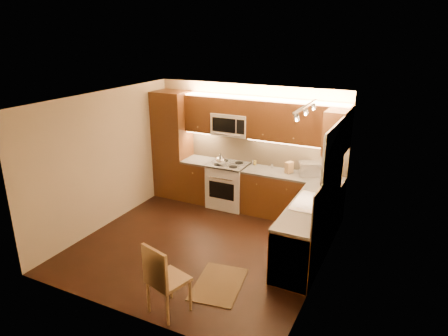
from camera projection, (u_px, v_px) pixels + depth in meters
The scene contains 37 objects.
floor at pixel (202, 244), 6.96m from camera, with size 4.00×4.00×0.01m, color black.
ceiling at pixel (199, 100), 6.14m from camera, with size 4.00×4.00×0.01m, color beige.
wall_back at pixel (249, 146), 8.24m from camera, with size 4.00×0.01×2.50m, color #C8B492.
wall_front at pixel (119, 228), 4.85m from camera, with size 4.00×0.01×2.50m, color #C8B492.
wall_left at pixel (106, 160), 7.38m from camera, with size 0.01×4.00×2.50m, color #C8B492.
wall_right at pixel (324, 198), 5.71m from camera, with size 0.01×4.00×2.50m, color #C8B492.
pantry at pixel (173, 145), 8.71m from camera, with size 0.70×0.60×2.30m, color #46220F.
base_cab_back_left at pixel (200, 181), 8.67m from camera, with size 0.62×0.60×0.86m, color #46220F.
counter_back_left at pixel (200, 161), 8.52m from camera, with size 0.62×0.60×0.04m, color #393734.
base_cab_back_right at pixel (291, 197), 7.82m from camera, with size 1.92×0.60×0.86m, color #46220F.
counter_back_right at pixel (292, 175), 7.67m from camera, with size 1.92×0.60×0.04m, color #393734.
base_cab_right at pixel (307, 233), 6.45m from camera, with size 0.60×2.00×0.86m, color #46220F.
counter_right at pixel (309, 207), 6.30m from camera, with size 0.60×2.00×0.04m, color #393734.
dishwasher at pixel (294, 254), 5.85m from camera, with size 0.58×0.60×0.84m, color silver.
backsplash_back at pixel (264, 151), 8.10m from camera, with size 3.30×0.02×0.60m, color tan.
backsplash_right at pixel (329, 192), 6.07m from camera, with size 0.02×2.00×0.60m, color tan.
upper_cab_back_left at pixel (202, 113), 8.30m from camera, with size 0.62×0.35×0.75m, color #46220F.
upper_cab_back_right at pixel (297, 123), 7.45m from camera, with size 1.92×0.35×0.75m, color #46220F.
upper_cab_bridge at pixel (232, 105), 7.94m from camera, with size 0.76×0.35×0.31m, color #46220F.
upper_cab_right_corner at pixel (336, 132), 6.77m from camera, with size 0.35×0.50×0.75m, color #46220F.
stove at pixel (228, 185), 8.35m from camera, with size 0.76×0.65×0.92m, color silver, non-canonical shape.
microwave at pixel (232, 124), 8.05m from camera, with size 0.76×0.38×0.44m, color silver, non-canonical shape.
window_frame at pixel (333, 164), 6.07m from camera, with size 0.03×1.44×1.24m, color silver.
window_blinds at pixel (332, 163), 6.08m from camera, with size 0.02×1.36×1.16m, color silver.
sink at pixel (312, 198), 6.39m from camera, with size 0.52×0.86×0.15m, color silver, non-canonical shape.
faucet at pixel (323, 196), 6.29m from camera, with size 0.20×0.04×0.30m, color silver, non-canonical shape.
track_light_bar at pixel (306, 106), 5.84m from camera, with size 0.04×1.20×0.03m, color silver.
kettle at pixel (220, 159), 8.11m from camera, with size 0.21×0.21×0.24m, color silver, non-canonical shape.
toaster_oven at pixel (310, 169), 7.60m from camera, with size 0.42×0.31×0.25m, color silver.
knife_block at pixel (289, 167), 7.72m from camera, with size 0.10×0.16×0.22m, color #A37249.
spice_jar_a at pixel (253, 162), 8.22m from camera, with size 0.04×0.04×0.10m, color silver.
spice_jar_b at pixel (255, 163), 8.17m from camera, with size 0.04×0.04×0.10m, color olive.
spice_jar_c at pixel (272, 166), 7.99m from camera, with size 0.05×0.05×0.09m, color silver.
spice_jar_d at pixel (255, 163), 8.18m from camera, with size 0.05×0.05×0.10m, color olive.
soap_bottle at pixel (335, 185), 6.87m from camera, with size 0.08×0.09×0.19m, color silver.
rug at pixel (219, 284), 5.87m from camera, with size 0.65×0.98×0.01m, color black.
dining_chair at pixel (168, 278), 5.16m from camera, with size 0.45×0.45×1.01m, color #A37249, non-canonical shape.
Camera 1 is at (3.05, -5.34, 3.53)m, focal length 32.34 mm.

